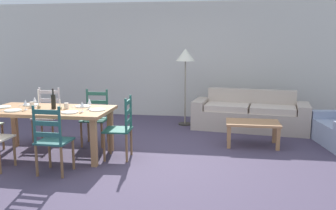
{
  "coord_description": "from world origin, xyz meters",
  "views": [
    {
      "loc": [
        1.37,
        -5.15,
        1.76
      ],
      "look_at": [
        0.49,
        0.51,
        0.75
      ],
      "focal_mm": 37.88,
      "sensor_mm": 36.0,
      "label": 1
    }
  ],
  "objects_px": {
    "dining_chair_far_left": "(48,115)",
    "coffee_cup_primary": "(66,106)",
    "wine_glass_near_left": "(25,103)",
    "coffee_table": "(253,125)",
    "couch": "(250,115)",
    "dining_chair_far_right": "(95,117)",
    "wine_glass_far_left": "(35,100)",
    "wine_bottle": "(53,101)",
    "wine_glass_far_right": "(89,101)",
    "dining_chair_head_east": "(121,128)",
    "dining_chair_near_right": "(52,140)",
    "wine_glass_near_right": "(82,104)",
    "dining_table": "(50,114)",
    "standing_lamp": "(185,59)",
    "coffee_cup_secondary": "(32,105)"
  },
  "relations": [
    {
      "from": "dining_chair_far_left",
      "to": "coffee_cup_primary",
      "type": "distance_m",
      "value": 1.06
    },
    {
      "from": "coffee_cup_secondary",
      "to": "wine_glass_near_left",
      "type": "bearing_deg",
      "value": -85.44
    },
    {
      "from": "wine_bottle",
      "to": "standing_lamp",
      "type": "bearing_deg",
      "value": 53.85
    },
    {
      "from": "dining_chair_near_right",
      "to": "coffee_cup_secondary",
      "type": "relative_size",
      "value": 10.67
    },
    {
      "from": "dining_chair_far_left",
      "to": "standing_lamp",
      "type": "xyz_separation_m",
      "value": [
        2.3,
        1.68,
        0.93
      ]
    },
    {
      "from": "dining_chair_far_right",
      "to": "coffee_cup_primary",
      "type": "relative_size",
      "value": 10.67
    },
    {
      "from": "coffee_cup_secondary",
      "to": "dining_chair_head_east",
      "type": "bearing_deg",
      "value": -1.13
    },
    {
      "from": "wine_glass_near_right",
      "to": "coffee_cup_primary",
      "type": "distance_m",
      "value": 0.41
    },
    {
      "from": "coffee_cup_secondary",
      "to": "standing_lamp",
      "type": "relative_size",
      "value": 0.05
    },
    {
      "from": "dining_table",
      "to": "wine_glass_near_right",
      "type": "xyz_separation_m",
      "value": [
        0.6,
        -0.15,
        0.2
      ]
    },
    {
      "from": "wine_bottle",
      "to": "coffee_table",
      "type": "xyz_separation_m",
      "value": [
        3.11,
        1.04,
        -0.51
      ]
    },
    {
      "from": "wine_glass_near_left",
      "to": "coffee_cup_primary",
      "type": "bearing_deg",
      "value": 19.31
    },
    {
      "from": "dining_chair_far_left",
      "to": "wine_bottle",
      "type": "xyz_separation_m",
      "value": [
        0.52,
        -0.77,
        0.39
      ]
    },
    {
      "from": "wine_glass_far_left",
      "to": "standing_lamp",
      "type": "xyz_separation_m",
      "value": [
        2.17,
        2.31,
        0.55
      ]
    },
    {
      "from": "dining_chair_near_right",
      "to": "couch",
      "type": "distance_m",
      "value": 4.13
    },
    {
      "from": "coffee_cup_primary",
      "to": "couch",
      "type": "bearing_deg",
      "value": 36.82
    },
    {
      "from": "wine_glass_far_left",
      "to": "dining_chair_near_right",
      "type": "bearing_deg",
      "value": -50.92
    },
    {
      "from": "coffee_table",
      "to": "wine_glass_far_right",
      "type": "bearing_deg",
      "value": -160.02
    },
    {
      "from": "dining_chair_far_left",
      "to": "coffee_table",
      "type": "relative_size",
      "value": 1.07
    },
    {
      "from": "coffee_cup_primary",
      "to": "standing_lamp",
      "type": "height_order",
      "value": "standing_lamp"
    },
    {
      "from": "dining_chair_far_left",
      "to": "coffee_cup_primary",
      "type": "bearing_deg",
      "value": -45.68
    },
    {
      "from": "wine_glass_near_left",
      "to": "wine_glass_far_right",
      "type": "bearing_deg",
      "value": 16.03
    },
    {
      "from": "wine_glass_near_left",
      "to": "coffee_table",
      "type": "xyz_separation_m",
      "value": [
        3.48,
        1.2,
        -0.51
      ]
    },
    {
      "from": "dining_chair_head_east",
      "to": "wine_glass_near_right",
      "type": "xyz_separation_m",
      "value": [
        -0.53,
        -0.19,
        0.38
      ]
    },
    {
      "from": "coffee_cup_primary",
      "to": "standing_lamp",
      "type": "distance_m",
      "value": 2.95
    },
    {
      "from": "dining_chair_near_right",
      "to": "dining_chair_head_east",
      "type": "distance_m",
      "value": 1.07
    },
    {
      "from": "wine_glass_near_right",
      "to": "standing_lamp",
      "type": "xyz_separation_m",
      "value": [
        1.25,
        2.6,
        0.55
      ]
    },
    {
      "from": "standing_lamp",
      "to": "coffee_cup_secondary",
      "type": "bearing_deg",
      "value": -132.4
    },
    {
      "from": "dining_chair_near_right",
      "to": "couch",
      "type": "xyz_separation_m",
      "value": [
        2.8,
        3.03,
        -0.19
      ]
    },
    {
      "from": "dining_chair_head_east",
      "to": "standing_lamp",
      "type": "height_order",
      "value": "standing_lamp"
    },
    {
      "from": "dining_chair_near_right",
      "to": "couch",
      "type": "bearing_deg",
      "value": 47.23
    },
    {
      "from": "dining_table",
      "to": "wine_bottle",
      "type": "xyz_separation_m",
      "value": [
        0.07,
        0.01,
        0.2
      ]
    },
    {
      "from": "wine_glass_far_left",
      "to": "wine_glass_far_right",
      "type": "xyz_separation_m",
      "value": [
        0.92,
        -0.02,
        0.0
      ]
    },
    {
      "from": "dining_chair_far_right",
      "to": "wine_glass_far_left",
      "type": "relative_size",
      "value": 5.96
    },
    {
      "from": "dining_chair_far_left",
      "to": "wine_glass_near_right",
      "type": "relative_size",
      "value": 5.96
    },
    {
      "from": "dining_chair_near_right",
      "to": "dining_chair_head_east",
      "type": "height_order",
      "value": "same"
    },
    {
      "from": "wine_glass_far_left",
      "to": "dining_table",
      "type": "bearing_deg",
      "value": -24.72
    },
    {
      "from": "wine_glass_near_left",
      "to": "coffee_table",
      "type": "height_order",
      "value": "wine_glass_near_left"
    },
    {
      "from": "dining_chair_head_east",
      "to": "wine_bottle",
      "type": "xyz_separation_m",
      "value": [
        -1.06,
        -0.03,
        0.39
      ]
    },
    {
      "from": "coffee_cup_primary",
      "to": "coffee_table",
      "type": "bearing_deg",
      "value": 18.89
    },
    {
      "from": "dining_chair_far_left",
      "to": "wine_bottle",
      "type": "bearing_deg",
      "value": -56.0
    },
    {
      "from": "dining_chair_far_left",
      "to": "couch",
      "type": "bearing_deg",
      "value": 22.18
    },
    {
      "from": "wine_bottle",
      "to": "standing_lamp",
      "type": "relative_size",
      "value": 0.19
    },
    {
      "from": "wine_glass_near_left",
      "to": "wine_glass_far_right",
      "type": "relative_size",
      "value": 1.0
    },
    {
      "from": "coffee_cup_secondary",
      "to": "dining_chair_near_right",
      "type": "bearing_deg",
      "value": -48.12
    },
    {
      "from": "dining_chair_head_east",
      "to": "standing_lamp",
      "type": "distance_m",
      "value": 2.69
    },
    {
      "from": "dining_chair_head_east",
      "to": "couch",
      "type": "xyz_separation_m",
      "value": [
        2.08,
        2.23,
        -0.19
      ]
    },
    {
      "from": "wine_glass_near_right",
      "to": "dining_chair_head_east",
      "type": "bearing_deg",
      "value": 19.65
    },
    {
      "from": "wine_bottle",
      "to": "wine_glass_near_left",
      "type": "bearing_deg",
      "value": -157.92
    },
    {
      "from": "wine_bottle",
      "to": "wine_glass_near_right",
      "type": "height_order",
      "value": "wine_bottle"
    }
  ]
}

